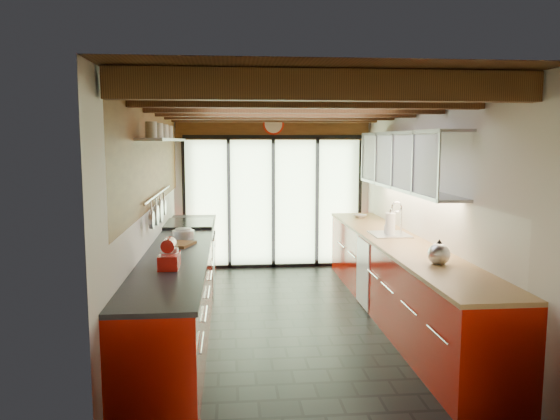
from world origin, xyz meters
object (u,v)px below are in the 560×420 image
object	(u,v)px
stand_mixer	(169,256)
soap_bottle	(387,227)
kettle	(439,253)
bowl	(360,216)
paper_towel	(390,224)

from	to	relation	value
stand_mixer	soap_bottle	distance (m)	3.03
kettle	bowl	xyz separation A→B (m)	(0.00, 3.19, -0.09)
soap_bottle	paper_towel	bearing A→B (deg)	-90.00
kettle	bowl	distance (m)	3.19
bowl	soap_bottle	bearing A→B (deg)	-90.00
paper_towel	bowl	bearing A→B (deg)	90.00
paper_towel	bowl	world-z (taller)	paper_towel
kettle	bowl	world-z (taller)	kettle
stand_mixer	paper_towel	bearing A→B (deg)	30.86
paper_towel	soap_bottle	world-z (taller)	paper_towel
paper_towel	bowl	xyz separation A→B (m)	(0.00, 1.59, -0.12)
stand_mixer	soap_bottle	size ratio (longest dim) A/B	1.94
kettle	soap_bottle	bearing A→B (deg)	90.00
stand_mixer	bowl	world-z (taller)	stand_mixer
kettle	soap_bottle	distance (m)	1.73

